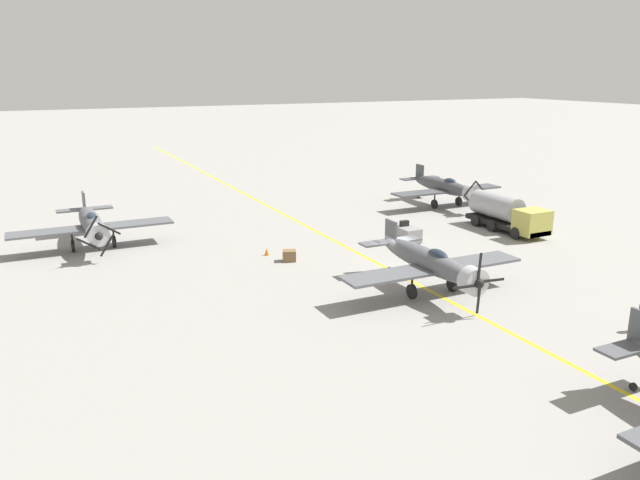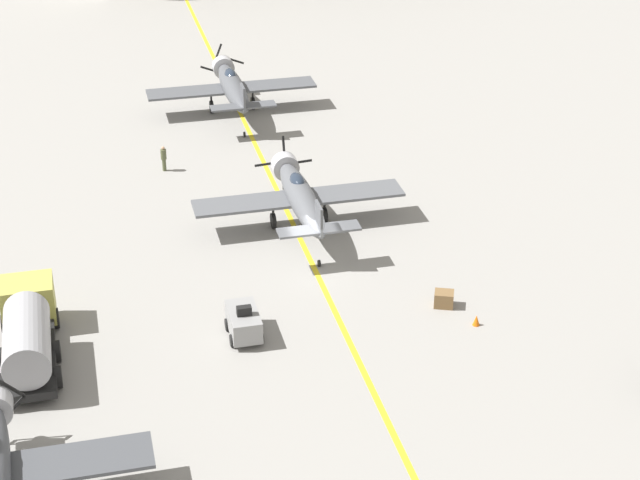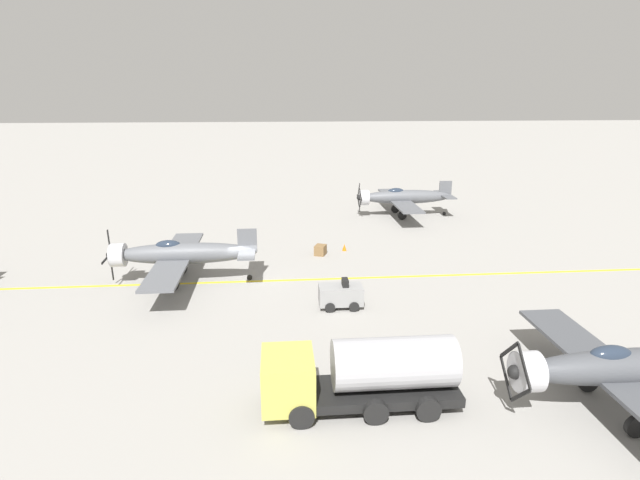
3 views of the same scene
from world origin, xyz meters
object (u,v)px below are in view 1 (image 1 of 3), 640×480
(tow_tractor, at_px, (406,234))
(supply_crate_by_tanker, at_px, (289,256))
(airplane_near_right, at_px, (91,223))
(airplane_near_left, at_px, (445,187))
(airplane_mid_center, at_px, (430,262))
(traffic_cone, at_px, (267,252))
(fuel_tanker, at_px, (507,214))

(tow_tractor, relative_size, supply_crate_by_tanker, 2.72)
(airplane_near_right, bearing_deg, airplane_near_left, -173.41)
(airplane_mid_center, height_order, tow_tractor, airplane_mid_center)
(airplane_near_left, distance_m, tow_tractor, 14.96)
(airplane_mid_center, relative_size, airplane_near_left, 1.00)
(airplane_near_right, xyz_separation_m, traffic_cone, (-11.37, 7.60, -1.74))
(airplane_near_right, relative_size, airplane_near_left, 1.00)
(airplane_near_right, distance_m, supply_crate_by_tanker, 15.73)
(airplane_near_left, height_order, supply_crate_by_tanker, airplane_near_left)
(airplane_near_left, distance_m, traffic_cone, 23.82)
(traffic_cone, bearing_deg, airplane_mid_center, 116.87)
(airplane_mid_center, height_order, airplane_near_right, airplane_mid_center)
(airplane_near_right, bearing_deg, fuel_tanker, 168.84)
(airplane_near_left, height_order, fuel_tanker, airplane_near_left)
(traffic_cone, bearing_deg, airplane_near_left, -159.95)
(supply_crate_by_tanker, relative_size, traffic_cone, 1.74)
(supply_crate_by_tanker, bearing_deg, traffic_cone, -65.36)
(fuel_tanker, relative_size, tow_tractor, 3.08)
(airplane_mid_center, xyz_separation_m, airplane_near_left, (-16.25, -20.11, 0.00))
(airplane_mid_center, xyz_separation_m, traffic_cone, (6.06, -11.97, -1.74))
(airplane_near_right, height_order, fuel_tanker, airplane_near_right)
(tow_tractor, relative_size, traffic_cone, 4.73)
(traffic_cone, bearing_deg, airplane_near_right, -33.76)
(airplane_mid_center, relative_size, traffic_cone, 21.82)
(airplane_near_left, relative_size, supply_crate_by_tanker, 12.57)
(fuel_tanker, xyz_separation_m, supply_crate_by_tanker, (20.08, -0.14, -1.11))
(supply_crate_by_tanker, bearing_deg, fuel_tanker, 179.60)
(airplane_near_left, bearing_deg, fuel_tanker, 93.73)
(airplane_near_right, bearing_deg, supply_crate_by_tanker, 147.56)
(fuel_tanker, bearing_deg, airplane_mid_center, 33.15)
(airplane_mid_center, relative_size, fuel_tanker, 1.50)
(fuel_tanker, bearing_deg, airplane_near_right, -16.82)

